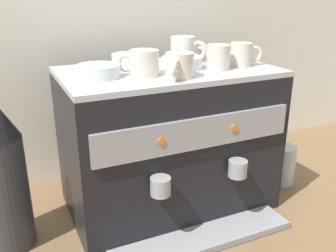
# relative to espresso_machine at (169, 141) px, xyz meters

# --- Properties ---
(ground_plane) EXTENTS (4.00, 4.00, 0.00)m
(ground_plane) POSITION_rel_espresso_machine_xyz_m (0.00, 0.00, -0.23)
(ground_plane) COLOR brown
(tiled_backsplash_wall) EXTENTS (2.80, 0.03, 1.04)m
(tiled_backsplash_wall) POSITION_rel_espresso_machine_xyz_m (0.00, 0.37, 0.29)
(tiled_backsplash_wall) COLOR silver
(tiled_backsplash_wall) RESTS_ON ground_plane
(espresso_machine) EXTENTS (0.65, 0.49, 0.47)m
(espresso_machine) POSITION_rel_espresso_machine_xyz_m (0.00, 0.00, 0.00)
(espresso_machine) COLOR black
(espresso_machine) RESTS_ON ground_plane
(ceramic_cup_0) EXTENTS (0.10, 0.11, 0.08)m
(ceramic_cup_0) POSITION_rel_espresso_machine_xyz_m (0.10, 0.09, 0.28)
(ceramic_cup_0) COLOR beige
(ceramic_cup_0) RESTS_ON espresso_machine
(ceramic_cup_1) EXTENTS (0.07, 0.11, 0.07)m
(ceramic_cup_1) POSITION_rel_espresso_machine_xyz_m (0.14, -0.06, 0.27)
(ceramic_cup_1) COLOR beige
(ceramic_cup_1) RESTS_ON espresso_machine
(ceramic_cup_2) EXTENTS (0.10, 0.07, 0.07)m
(ceramic_cup_2) POSITION_rel_espresso_machine_xyz_m (0.23, -0.05, 0.27)
(ceramic_cup_2) COLOR beige
(ceramic_cup_2) RESTS_ON espresso_machine
(ceramic_cup_3) EXTENTS (0.11, 0.09, 0.07)m
(ceramic_cup_3) POSITION_rel_espresso_machine_xyz_m (-0.10, -0.05, 0.27)
(ceramic_cup_3) COLOR beige
(ceramic_cup_3) RESTS_ON espresso_machine
(ceramic_cup_4) EXTENTS (0.09, 0.10, 0.07)m
(ceramic_cup_4) POSITION_rel_espresso_machine_xyz_m (-0.02, -0.12, 0.27)
(ceramic_cup_4) COLOR beige
(ceramic_cup_4) RESTS_ON espresso_machine
(ceramic_bowl_0) EXTENTS (0.12, 0.12, 0.04)m
(ceramic_bowl_0) POSITION_rel_espresso_machine_xyz_m (-0.22, -0.02, 0.25)
(ceramic_bowl_0) COLOR silver
(ceramic_bowl_0) RESTS_ON espresso_machine
(ceramic_bowl_1) EXTENTS (0.11, 0.11, 0.04)m
(ceramic_bowl_1) POSITION_rel_espresso_machine_xyz_m (-0.09, 0.11, 0.25)
(ceramic_bowl_1) COLOR silver
(ceramic_bowl_1) RESTS_ON espresso_machine
(ceramic_bowl_2) EXTENTS (0.11, 0.11, 0.04)m
(ceramic_bowl_2) POSITION_rel_espresso_machine_xyz_m (0.21, 0.09, 0.25)
(ceramic_bowl_2) COLOR silver
(ceramic_bowl_2) RESTS_ON espresso_machine
(ceramic_bowl_3) EXTENTS (0.12, 0.12, 0.04)m
(ceramic_bowl_3) POSITION_rel_espresso_machine_xyz_m (0.04, -0.01, 0.25)
(ceramic_bowl_3) COLOR silver
(ceramic_bowl_3) RESTS_ON espresso_machine
(milk_pitcher) EXTENTS (0.10, 0.10, 0.15)m
(milk_pitcher) POSITION_rel_espresso_machine_xyz_m (0.45, -0.05, -0.16)
(milk_pitcher) COLOR #B7B7BC
(milk_pitcher) RESTS_ON ground_plane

